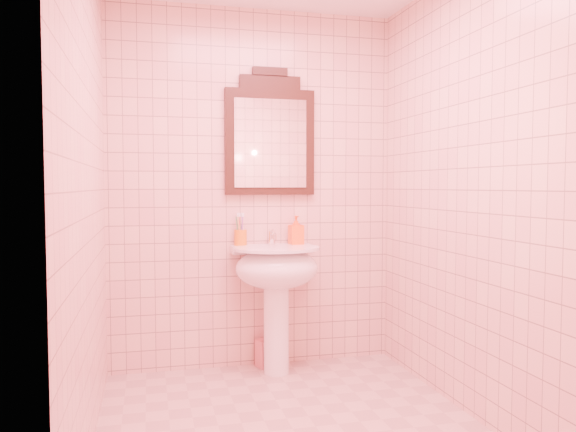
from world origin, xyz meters
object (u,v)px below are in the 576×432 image
object	(u,v)px
towel	(268,352)
soap_dispenser	(296,230)
toothbrush_cup	(241,237)
pedestal_sink	(276,277)
mirror	(270,136)

from	to	relation	value
towel	soap_dispenser	bearing A→B (deg)	-8.34
toothbrush_cup	soap_dispenser	xyz separation A→B (m)	(0.39, -0.03, 0.04)
toothbrush_cup	towel	world-z (taller)	toothbrush_cup
toothbrush_cup	soap_dispenser	bearing A→B (deg)	-3.81
pedestal_sink	towel	bearing A→B (deg)	97.95
towel	pedestal_sink	bearing A→B (deg)	-82.05
mirror	towel	xyz separation A→B (m)	(-0.02, -0.03, -1.52)
mirror	toothbrush_cup	world-z (taller)	mirror
pedestal_sink	soap_dispenser	xyz separation A→B (m)	(0.17, 0.14, 0.30)
soap_dispenser	toothbrush_cup	bearing A→B (deg)	171.87
mirror	soap_dispenser	distance (m)	0.68
pedestal_sink	toothbrush_cup	size ratio (longest dim) A/B	4.32
pedestal_sink	toothbrush_cup	world-z (taller)	toothbrush_cup
toothbrush_cup	soap_dispenser	distance (m)	0.39
pedestal_sink	towel	distance (m)	0.59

